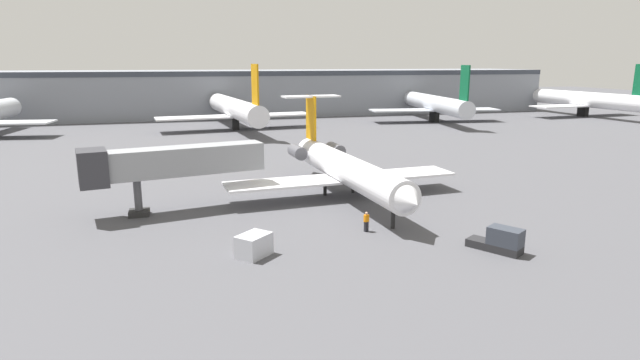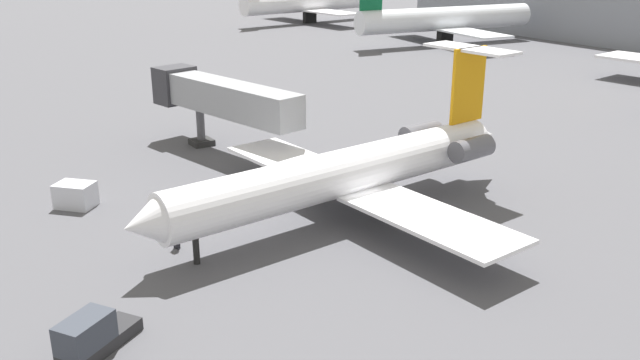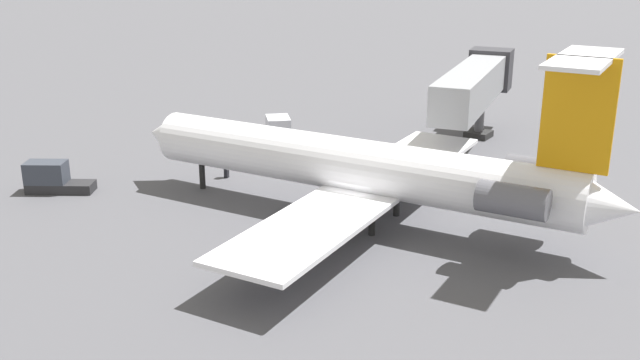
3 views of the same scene
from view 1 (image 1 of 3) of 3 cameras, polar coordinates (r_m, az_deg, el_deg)
name	(u,v)px [view 1 (image 1 of 3)]	position (r m, az deg, el deg)	size (l,w,h in m)	color
ground_plane	(348,197)	(53.99, 3.13, -1.92)	(400.00, 400.00, 0.10)	#4C4C51
regional_jet	(344,167)	(53.31, 2.63, 1.41)	(24.70, 28.91, 9.83)	white
jet_bridge	(164,163)	(49.61, -16.87, 1.80)	(16.80, 6.08, 6.36)	gray
ground_crew_marshaller	(366,222)	(43.05, 5.13, -4.59)	(0.46, 0.37, 1.69)	black
baggage_tug_lead	(500,241)	(40.70, 19.28, -6.36)	(3.32, 4.13, 1.90)	#262628
cargo_container_uld	(254,245)	(37.92, -7.32, -7.16)	(2.97, 2.93, 1.64)	silver
terminal_building	(242,92)	(141.15, -8.61, 9.54)	(165.22, 25.55, 11.52)	gray
parked_airliner_centre	(235,109)	(108.45, -9.34, 7.75)	(32.20, 37.99, 13.40)	white
parked_airliner_east_mid	(435,104)	(123.98, 12.59, 8.17)	(30.52, 35.93, 13.11)	silver
parked_airliner_east_end	(585,100)	(149.99, 27.19, 7.87)	(29.80, 35.23, 13.24)	white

